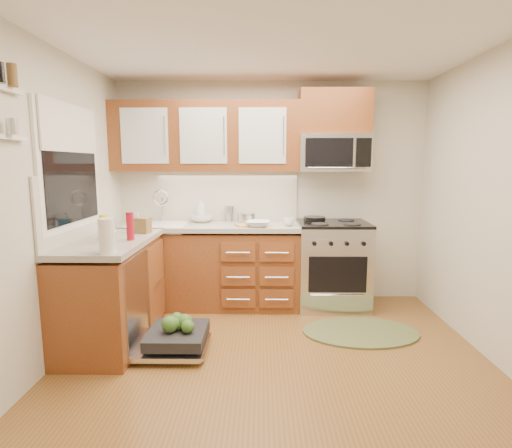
{
  "coord_description": "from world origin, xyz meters",
  "views": [
    {
      "loc": [
        -0.11,
        -2.9,
        1.58
      ],
      "look_at": [
        -0.16,
        0.85,
        1.02
      ],
      "focal_mm": 28.0,
      "sensor_mm": 36.0,
      "label": 1
    }
  ],
  "objects_px": {
    "stock_pot": "(246,218)",
    "bowl_a": "(258,224)",
    "skillet": "(314,219)",
    "bowl_b": "(202,218)",
    "rug": "(360,332)",
    "dishwasher": "(173,340)",
    "cutting_board": "(250,225)",
    "sink": "(158,235)",
    "upper_cabinets": "(206,137)",
    "paper_towel_roll": "(107,236)",
    "microwave": "(334,153)",
    "range": "(332,264)",
    "cup": "(289,222)"
  },
  "relations": [
    {
      "from": "stock_pot",
      "to": "bowl_a",
      "type": "distance_m",
      "value": 0.26
    },
    {
      "from": "skillet",
      "to": "bowl_b",
      "type": "relative_size",
      "value": 0.93
    },
    {
      "from": "rug",
      "to": "bowl_b",
      "type": "distance_m",
      "value": 2.09
    },
    {
      "from": "dishwasher",
      "to": "cutting_board",
      "type": "distance_m",
      "value": 1.45
    },
    {
      "from": "sink",
      "to": "dishwasher",
      "type": "height_order",
      "value": "sink"
    },
    {
      "from": "dishwasher",
      "to": "rug",
      "type": "bearing_deg",
      "value": 12.9
    },
    {
      "from": "upper_cabinets",
      "to": "paper_towel_roll",
      "type": "relative_size",
      "value": 7.86
    },
    {
      "from": "microwave",
      "to": "range",
      "type": "bearing_deg",
      "value": -90.0
    },
    {
      "from": "bowl_a",
      "to": "bowl_b",
      "type": "distance_m",
      "value": 0.73
    },
    {
      "from": "dishwasher",
      "to": "bowl_b",
      "type": "distance_m",
      "value": 1.56
    },
    {
      "from": "range",
      "to": "cup",
      "type": "xyz_separation_m",
      "value": [
        -0.5,
        -0.11,
        0.49
      ]
    },
    {
      "from": "dishwasher",
      "to": "paper_towel_roll",
      "type": "bearing_deg",
      "value": -140.63
    },
    {
      "from": "microwave",
      "to": "dishwasher",
      "type": "relative_size",
      "value": 1.09
    },
    {
      "from": "rug",
      "to": "paper_towel_roll",
      "type": "distance_m",
      "value": 2.43
    },
    {
      "from": "sink",
      "to": "dishwasher",
      "type": "relative_size",
      "value": 0.89
    },
    {
      "from": "sink",
      "to": "bowl_a",
      "type": "distance_m",
      "value": 1.13
    },
    {
      "from": "range",
      "to": "cutting_board",
      "type": "bearing_deg",
      "value": -172.51
    },
    {
      "from": "microwave",
      "to": "paper_towel_roll",
      "type": "xyz_separation_m",
      "value": [
        -1.93,
        -1.57,
        -0.64
      ]
    },
    {
      "from": "range",
      "to": "paper_towel_roll",
      "type": "xyz_separation_m",
      "value": [
        -1.93,
        -1.45,
        0.58
      ]
    },
    {
      "from": "rug",
      "to": "cutting_board",
      "type": "bearing_deg",
      "value": 149.7
    },
    {
      "from": "cutting_board",
      "to": "cup",
      "type": "bearing_deg",
      "value": 1.73
    },
    {
      "from": "upper_cabinets",
      "to": "rug",
      "type": "height_order",
      "value": "upper_cabinets"
    },
    {
      "from": "rug",
      "to": "cup",
      "type": "distance_m",
      "value": 1.32
    },
    {
      "from": "sink",
      "to": "bowl_a",
      "type": "relative_size",
      "value": 2.43
    },
    {
      "from": "upper_cabinets",
      "to": "bowl_b",
      "type": "relative_size",
      "value": 7.82
    },
    {
      "from": "rug",
      "to": "cup",
      "type": "height_order",
      "value": "cup"
    },
    {
      "from": "range",
      "to": "cutting_board",
      "type": "distance_m",
      "value": 1.03
    },
    {
      "from": "upper_cabinets",
      "to": "dishwasher",
      "type": "xyz_separation_m",
      "value": [
        -0.13,
        -1.27,
        -1.77
      ]
    },
    {
      "from": "microwave",
      "to": "dishwasher",
      "type": "height_order",
      "value": "microwave"
    },
    {
      "from": "dishwasher",
      "to": "cutting_board",
      "type": "height_order",
      "value": "cutting_board"
    },
    {
      "from": "bowl_b",
      "to": "cup",
      "type": "bearing_deg",
      "value": -15.85
    },
    {
      "from": "upper_cabinets",
      "to": "bowl_a",
      "type": "height_order",
      "value": "upper_cabinets"
    },
    {
      "from": "skillet",
      "to": "bowl_b",
      "type": "xyz_separation_m",
      "value": [
        -1.28,
        0.05,
        -0.01
      ]
    },
    {
      "from": "upper_cabinets",
      "to": "dishwasher",
      "type": "relative_size",
      "value": 2.93
    },
    {
      "from": "dishwasher",
      "to": "cutting_board",
      "type": "xyz_separation_m",
      "value": [
        0.62,
        1.01,
        0.84
      ]
    },
    {
      "from": "bowl_b",
      "to": "range",
      "type": "bearing_deg",
      "value": -6.58
    },
    {
      "from": "dishwasher",
      "to": "bowl_b",
      "type": "bearing_deg",
      "value": 87.09
    },
    {
      "from": "range",
      "to": "microwave",
      "type": "distance_m",
      "value": 1.23
    },
    {
      "from": "rug",
      "to": "cutting_board",
      "type": "height_order",
      "value": "cutting_board"
    },
    {
      "from": "stock_pot",
      "to": "cup",
      "type": "bearing_deg",
      "value": -19.1
    },
    {
      "from": "microwave",
      "to": "paper_towel_roll",
      "type": "relative_size",
      "value": 2.92
    },
    {
      "from": "range",
      "to": "sink",
      "type": "bearing_deg",
      "value": -179.7
    },
    {
      "from": "skillet",
      "to": "cup",
      "type": "xyz_separation_m",
      "value": [
        -0.3,
        -0.22,
        -0.0
      ]
    },
    {
      "from": "range",
      "to": "paper_towel_roll",
      "type": "height_order",
      "value": "paper_towel_roll"
    },
    {
      "from": "sink",
      "to": "bowl_b",
      "type": "height_order",
      "value": "bowl_b"
    },
    {
      "from": "range",
      "to": "paper_towel_roll",
      "type": "relative_size",
      "value": 3.64
    },
    {
      "from": "sink",
      "to": "cutting_board",
      "type": "height_order",
      "value": "cutting_board"
    },
    {
      "from": "sink",
      "to": "skillet",
      "type": "distance_m",
      "value": 1.75
    },
    {
      "from": "microwave",
      "to": "rug",
      "type": "distance_m",
      "value": 1.9
    },
    {
      "from": "rug",
      "to": "bowl_a",
      "type": "bearing_deg",
      "value": 149.26
    }
  ]
}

